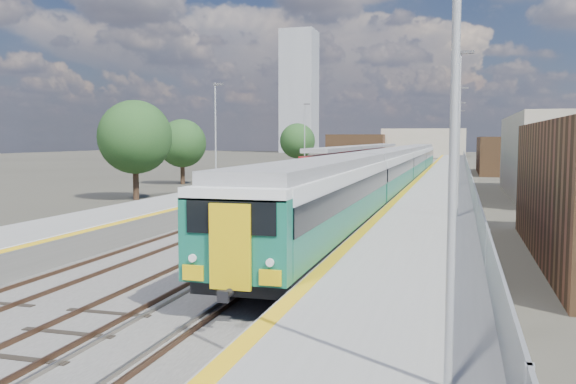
% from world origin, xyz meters
% --- Properties ---
extents(ground, '(320.00, 320.00, 0.00)m').
position_xyz_m(ground, '(0.00, 50.00, 0.00)').
color(ground, '#47443A').
rests_on(ground, ground).
extents(ballast_bed, '(10.50, 155.00, 0.06)m').
position_xyz_m(ballast_bed, '(-2.25, 52.50, 0.03)').
color(ballast_bed, '#565451').
rests_on(ballast_bed, ground).
extents(tracks, '(8.96, 160.00, 0.17)m').
position_xyz_m(tracks, '(-1.65, 54.18, 0.11)').
color(tracks, '#4C3323').
rests_on(tracks, ground).
extents(platform_right, '(4.70, 155.00, 8.52)m').
position_xyz_m(platform_right, '(5.28, 52.49, 0.54)').
color(platform_right, slate).
rests_on(platform_right, ground).
extents(platform_left, '(4.30, 155.00, 8.52)m').
position_xyz_m(platform_left, '(-9.05, 52.49, 0.52)').
color(platform_left, slate).
rests_on(platform_left, ground).
extents(buildings, '(72.00, 185.50, 40.00)m').
position_xyz_m(buildings, '(-18.12, 138.60, 10.70)').
color(buildings, brown).
rests_on(buildings, ground).
extents(green_train, '(2.83, 78.83, 3.12)m').
position_xyz_m(green_train, '(1.50, 46.10, 2.20)').
color(green_train, black).
rests_on(green_train, ground).
extents(red_train, '(2.82, 57.20, 3.56)m').
position_xyz_m(red_train, '(-5.50, 73.26, 2.10)').
color(red_train, black).
rests_on(red_train, ground).
extents(tree_a, '(5.48, 5.48, 7.42)m').
position_xyz_m(tree_a, '(-16.59, 33.88, 4.68)').
color(tree_a, '#382619').
rests_on(tree_a, ground).
extents(tree_b, '(4.80, 4.80, 6.50)m').
position_xyz_m(tree_b, '(-20.01, 48.99, 4.09)').
color(tree_b, '#382619').
rests_on(tree_b, ground).
extents(tree_c, '(4.97, 4.97, 6.73)m').
position_xyz_m(tree_c, '(-15.41, 76.52, 4.24)').
color(tree_c, '#382619').
rests_on(tree_c, ground).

